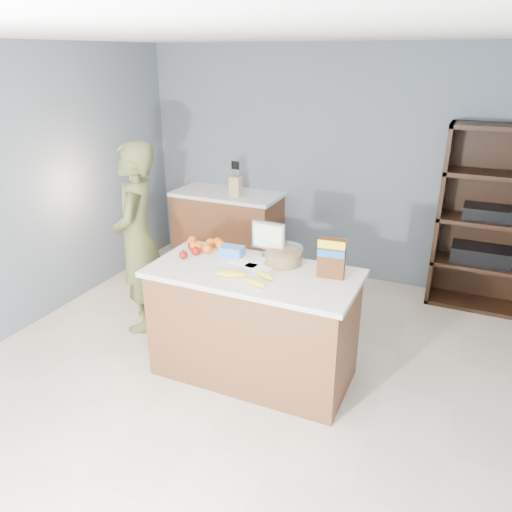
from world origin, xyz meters
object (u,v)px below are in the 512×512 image
at_px(counter_peninsula, 253,328).
at_px(tv, 269,237).
at_px(shelving_unit, 486,223).
at_px(person, 137,239).
at_px(cereal_box, 332,255).

height_order(counter_peninsula, tv, tv).
xyz_separation_m(shelving_unit, person, (-2.82, -1.75, -0.01)).
xyz_separation_m(counter_peninsula, tv, (-0.01, 0.31, 0.64)).
distance_m(shelving_unit, cereal_box, 2.18).
bearing_deg(cereal_box, tv, 161.58).
relative_size(person, cereal_box, 5.92).
relative_size(shelving_unit, person, 1.05).
xyz_separation_m(counter_peninsula, person, (-1.27, 0.30, 0.44)).
bearing_deg(person, shelving_unit, 97.46).
xyz_separation_m(person, cereal_box, (1.82, -0.17, 0.21)).
height_order(counter_peninsula, person, person).
xyz_separation_m(tv, cereal_box, (0.56, -0.19, 0.01)).
bearing_deg(tv, cereal_box, -18.42).
bearing_deg(tv, person, -179.37).
relative_size(counter_peninsula, cereal_box, 5.37).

